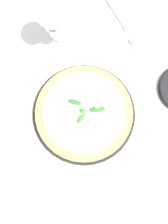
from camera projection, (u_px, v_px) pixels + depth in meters
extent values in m
plane|color=silver|center=(94.00, 116.00, 0.66)|extent=(6.00, 6.00, 0.00)
cylinder|color=black|center=(84.00, 114.00, 0.66)|extent=(0.31, 0.31, 0.01)
cylinder|color=tan|center=(84.00, 113.00, 0.64)|extent=(0.29, 0.29, 0.02)
cylinder|color=silver|center=(84.00, 112.00, 0.63)|extent=(0.24, 0.24, 0.01)
ellipsoid|color=#327127|center=(81.00, 120.00, 0.62)|extent=(0.03, 0.03, 0.01)
ellipsoid|color=#316C23|center=(83.00, 111.00, 0.63)|extent=(0.03, 0.03, 0.01)
ellipsoid|color=#2D6327|center=(97.00, 109.00, 0.63)|extent=(0.03, 0.05, 0.01)
ellipsoid|color=#29622A|center=(75.00, 102.00, 0.63)|extent=(0.04, 0.04, 0.01)
cube|color=beige|center=(114.00, 112.00, 0.62)|extent=(0.01, 0.01, 0.01)
cube|color=beige|center=(97.00, 107.00, 0.62)|extent=(0.01, 0.01, 0.01)
cube|color=beige|center=(60.00, 129.00, 0.61)|extent=(0.01, 0.01, 0.01)
cube|color=beige|center=(56.00, 101.00, 0.63)|extent=(0.01, 0.01, 0.01)
cube|color=beige|center=(84.00, 112.00, 0.62)|extent=(0.01, 0.01, 0.00)
cube|color=beige|center=(94.00, 121.00, 0.62)|extent=(0.01, 0.00, 0.00)
cylinder|color=white|center=(59.00, 43.00, 0.71)|extent=(0.08, 0.08, 0.00)
cylinder|color=white|center=(58.00, 37.00, 0.67)|extent=(0.01, 0.01, 0.06)
cone|color=white|center=(55.00, 23.00, 0.60)|extent=(0.09, 0.09, 0.08)
cylinder|color=white|center=(56.00, 28.00, 0.63)|extent=(0.05, 0.05, 0.03)
cube|color=silver|center=(122.00, 23.00, 0.72)|extent=(0.13, 0.09, 0.01)
cube|color=silver|center=(117.00, 14.00, 0.72)|extent=(0.14, 0.03, 0.00)
cube|color=silver|center=(133.00, 40.00, 0.70)|extent=(0.03, 0.03, 0.00)
cube|color=silver|center=(135.00, 49.00, 0.70)|extent=(0.04, 0.01, 0.00)
cube|color=silver|center=(138.00, 47.00, 0.70)|extent=(0.04, 0.01, 0.00)
cube|color=silver|center=(140.00, 46.00, 0.70)|extent=(0.04, 0.01, 0.00)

